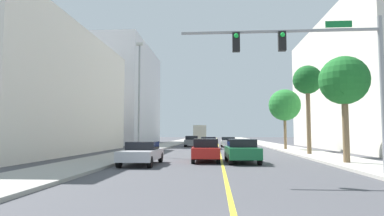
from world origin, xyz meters
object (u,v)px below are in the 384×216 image
Objects in this scene: traffic_signal_mast at (321,61)px; car_silver at (142,153)px; palm_near at (344,82)px; car_red at (206,150)px; palm_far at (285,105)px; street_lamp at (139,93)px; palm_mid at (307,82)px; delivery_truck at (200,134)px; car_gray at (192,141)px; car_blue at (209,143)px; car_white at (228,142)px; car_green at (242,151)px.

car_silver is (-8.84, 5.15, -4.19)m from traffic_signal_mast.
car_red is at bearing 168.77° from palm_near.
car_silver is at bearing -176.27° from palm_near.
traffic_signal_mast reaches higher than palm_far.
street_lamp is 1.45× the size of palm_near.
street_lamp is 1.43× the size of palm_far.
car_red is at bearing 124.02° from traffic_signal_mast.
palm_far is 16.78m from car_red.
palm_mid reaches higher than car_red.
palm_far is (13.71, 9.51, -0.32)m from street_lamp.
traffic_signal_mast is 49.84m from delivery_truck.
car_gray is 18.34m from delivery_truck.
palm_near is at bearing -12.78° from car_red.
street_lamp is at bearing 155.84° from palm_near.
street_lamp is at bearing -96.55° from delivery_truck.
delivery_truck is at bearing 84.94° from street_lamp.
car_gray reaches higher than car_blue.
palm_mid is 14.90m from car_blue.
palm_far reaches higher than palm_near.
car_white is at bearing 95.27° from traffic_signal_mast.
traffic_signal_mast is 11.06m from car_silver.
palm_far is (2.99, 21.70, -0.04)m from traffic_signal_mast.
palm_far is 11.17m from car_white.
car_silver is 1.00× the size of car_white.
car_blue is 0.97× the size of car_gray.
palm_mid is at bearing -69.90° from car_white.
palm_far is 1.45× the size of car_silver.
car_silver reaches higher than car_white.
car_red is 0.98× the size of car_gray.
street_lamp is at bearing -112.32° from car_blue.
traffic_signal_mast is at bearing -82.88° from delivery_truck.
car_white is 19.46m from delivery_truck.
traffic_signal_mast reaches higher than car_gray.
car_blue is at bearing -114.08° from car_white.
palm_near is at bearing -24.16° from street_lamp.
car_gray is at bearing 104.04° from traffic_signal_mast.
palm_near is 7.41m from car_green.
palm_mid is at bearing 89.53° from palm_near.
car_red is 41.66m from delivery_truck.
car_white is 0.57× the size of delivery_truck.
delivery_truck is at bearing 103.84° from palm_near.
palm_far is 14.67m from car_gray.
delivery_truck is (-10.65, 43.24, -3.21)m from palm_near.
palm_far reaches higher than car_red.
palm_far is at bearing -56.21° from car_white.
delivery_truck is at bearing 93.66° from car_green.
palm_mid is 1.76× the size of car_green.
car_red is (-8.33, 1.65, -4.18)m from palm_near.
car_white is (2.33, 22.71, -0.06)m from car_red.
car_green is at bearing -163.74° from car_silver.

